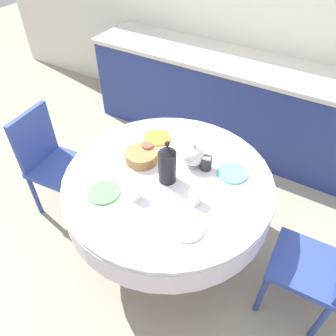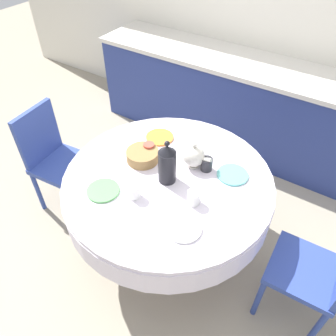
{
  "view_description": "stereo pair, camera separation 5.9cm",
  "coord_description": "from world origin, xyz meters",
  "px_view_note": "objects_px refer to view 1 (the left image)",
  "views": [
    {
      "loc": [
        0.77,
        -1.28,
        2.18
      ],
      "look_at": [
        0.0,
        0.0,
        0.8
      ],
      "focal_mm": 35.0,
      "sensor_mm": 36.0,
      "label": 1
    },
    {
      "loc": [
        0.82,
        -1.25,
        2.18
      ],
      "look_at": [
        0.0,
        0.0,
        0.8
      ],
      "focal_mm": 35.0,
      "sensor_mm": 36.0,
      "label": 2
    }
  ],
  "objects_px": {
    "chair_left": "(323,265)",
    "chair_right": "(51,159)",
    "teapot": "(193,155)",
    "coffee_carafe": "(167,164)"
  },
  "relations": [
    {
      "from": "chair_right",
      "to": "chair_left",
      "type": "bearing_deg",
      "value": 88.23
    },
    {
      "from": "chair_left",
      "to": "chair_right",
      "type": "distance_m",
      "value": 2.03
    },
    {
      "from": "chair_left",
      "to": "coffee_carafe",
      "type": "bearing_deg",
      "value": 91.22
    },
    {
      "from": "chair_right",
      "to": "coffee_carafe",
      "type": "xyz_separation_m",
      "value": [
        1.02,
        0.08,
        0.36
      ]
    },
    {
      "from": "teapot",
      "to": "chair_left",
      "type": "bearing_deg",
      "value": -8.94
    },
    {
      "from": "chair_left",
      "to": "teapot",
      "type": "xyz_separation_m",
      "value": [
        -0.94,
        0.15,
        0.31
      ]
    },
    {
      "from": "coffee_carafe",
      "to": "teapot",
      "type": "height_order",
      "value": "coffee_carafe"
    },
    {
      "from": "chair_right",
      "to": "coffee_carafe",
      "type": "bearing_deg",
      "value": 88.77
    },
    {
      "from": "chair_left",
      "to": "teapot",
      "type": "height_order",
      "value": "teapot"
    },
    {
      "from": "chair_left",
      "to": "chair_right",
      "type": "xyz_separation_m",
      "value": [
        -2.03,
        -0.14,
        0.0
      ]
    }
  ]
}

